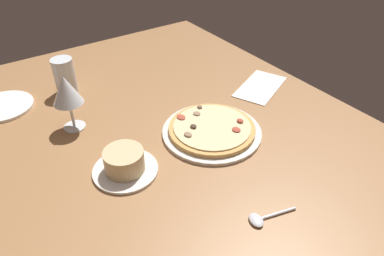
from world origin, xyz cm
name	(u,v)px	position (x,y,z in cm)	size (l,w,h in cm)	color
dining_table	(172,146)	(0.00, 0.00, 2.00)	(150.00, 110.00, 4.00)	#996B42
pizza_main	(212,130)	(-3.66, -10.85, 5.19)	(27.62, 27.62, 3.34)	silver
ramekin_on_saucer	(125,163)	(-4.03, 15.83, 6.65)	(15.98, 15.98, 6.26)	silver
wine_glass_near	(66,91)	(20.88, 19.69, 15.89)	(8.16, 8.16, 16.38)	silver
water_glass	(65,78)	(41.46, 14.50, 9.02)	(6.76, 6.76, 11.69)	silver
side_plate	(3,106)	(43.36, 34.30, 4.45)	(17.95, 17.95, 0.90)	white
paper_menu	(260,87)	(7.59, -39.91, 4.15)	(11.45, 21.17, 0.30)	white
spoon	(263,218)	(-33.83, -1.59, 4.46)	(4.95, 10.98, 1.00)	silver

